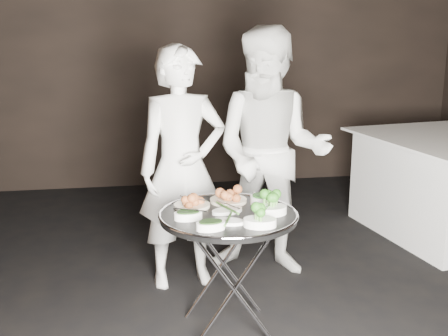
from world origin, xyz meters
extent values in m
cube|color=black|center=(0.00, 3.52, 1.50)|extent=(6.00, 0.05, 3.00)
cylinder|color=silver|center=(-0.20, 0.03, 0.34)|extent=(0.48, 0.02, 0.70)
cylinder|color=silver|center=(-0.20, 0.03, 0.34)|extent=(0.48, 0.02, 0.70)
cylinder|color=silver|center=(-0.20, 0.40, 0.34)|extent=(0.48, 0.02, 0.70)
cylinder|color=silver|center=(-0.20, 0.40, 0.34)|extent=(0.48, 0.02, 0.70)
cylinder|color=silver|center=(-0.40, 0.22, 0.67)|extent=(0.02, 0.40, 0.02)
cylinder|color=silver|center=(0.00, 0.22, 0.67)|extent=(0.02, 0.40, 0.02)
cylinder|color=black|center=(-0.20, 0.22, 0.71)|extent=(0.77, 0.77, 0.03)
torus|color=silver|center=(-0.20, 0.22, 0.72)|extent=(0.79, 0.79, 0.02)
cylinder|color=beige|center=(-0.39, 0.37, 0.73)|extent=(0.21, 0.21, 0.02)
cylinder|color=beige|center=(-0.16, 0.43, 0.73)|extent=(0.22, 0.22, 0.02)
cylinder|color=white|center=(0.02, 0.36, 0.75)|extent=(0.13, 0.13, 0.05)
cylinder|color=silver|center=(-0.38, 0.38, 0.77)|extent=(0.15, 0.14, 0.01)
cylinder|color=silver|center=(-0.15, 0.43, 0.77)|extent=(0.04, 0.19, 0.01)
cylinder|color=silver|center=(0.03, 0.35, 0.77)|extent=(0.09, 0.18, 0.01)
cylinder|color=silver|center=(-0.42, 0.17, 0.77)|extent=(0.18, 0.09, 0.01)
cylinder|color=silver|center=(0.02, 0.17, 0.77)|extent=(0.09, 0.18, 0.01)
cylinder|color=silver|center=(-0.20, 0.23, 0.77)|extent=(0.11, 0.17, 0.01)
imported|color=white|center=(-0.39, 0.92, 0.82)|extent=(0.64, 0.47, 1.64)
imported|color=white|center=(0.25, 1.01, 0.88)|extent=(1.04, 0.93, 1.76)
camera|label=1|loc=(-0.72, -2.73, 1.73)|focal=45.00mm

